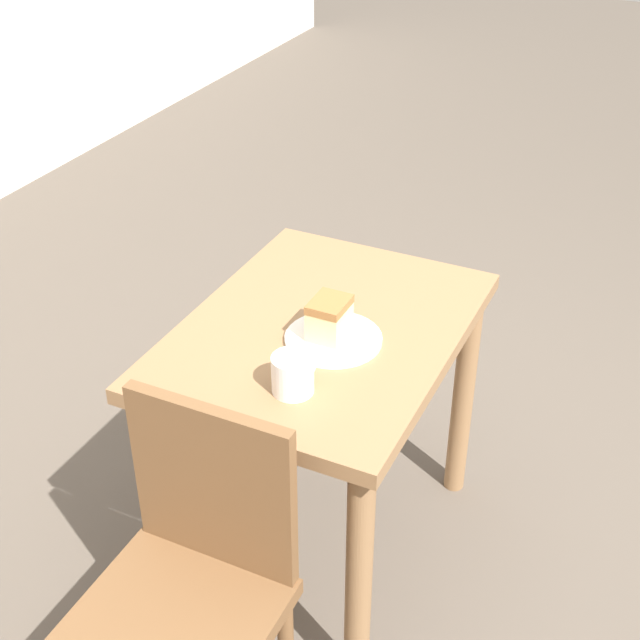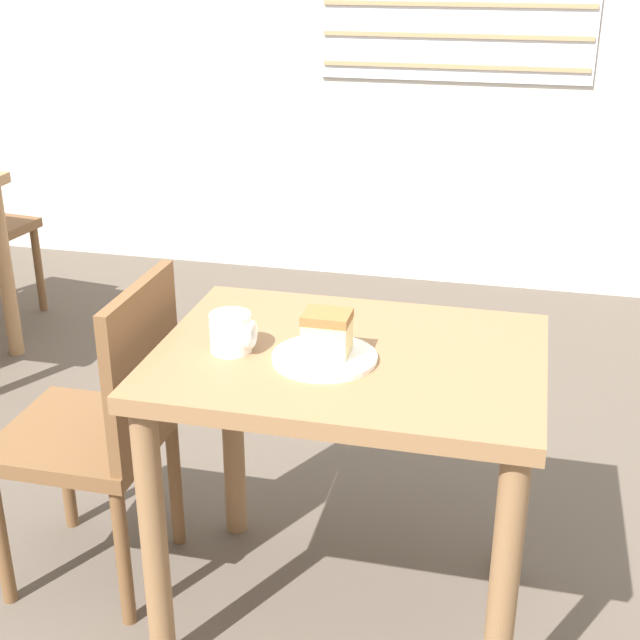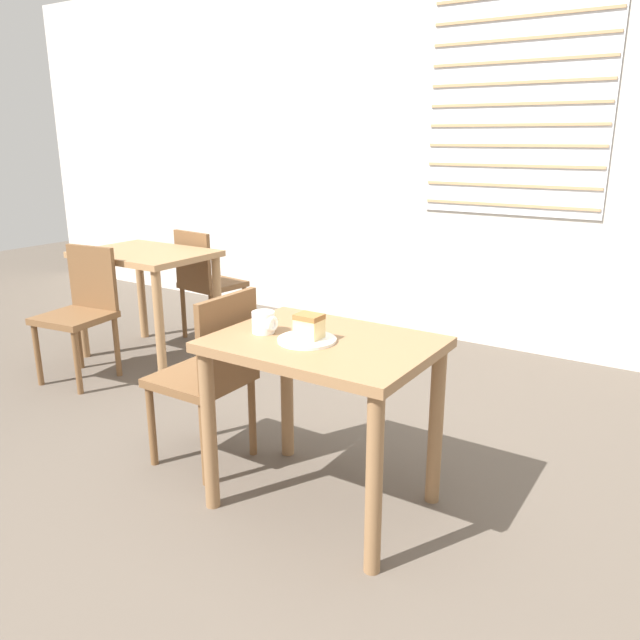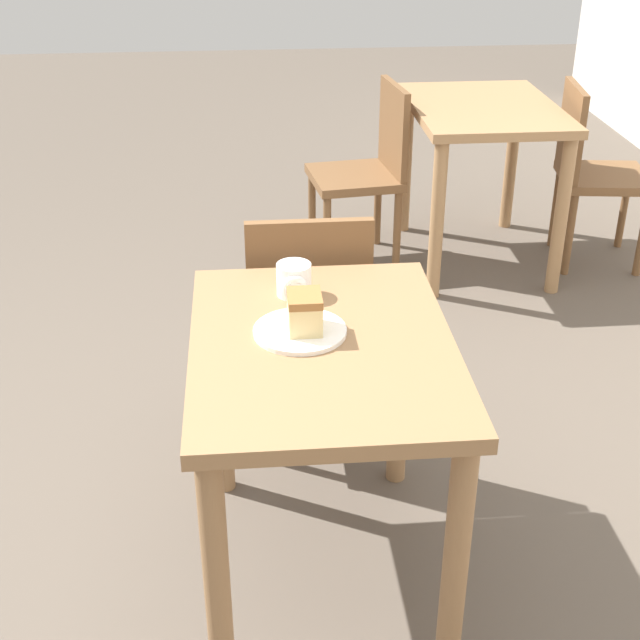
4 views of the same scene
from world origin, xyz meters
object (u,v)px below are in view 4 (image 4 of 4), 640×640
object	(u,v)px
dining_table_near	(322,388)
coffee_mug	(294,280)
dining_table_far	(482,135)
chair_near_window	(307,318)
chair_far_corner	(368,168)
chair_far_opposite	(592,169)
plate	(300,331)
cake_slice	(305,312)

from	to	relation	value
dining_table_near	coffee_mug	xyz separation A→B (m)	(-0.25, -0.05, 0.18)
dining_table_far	chair_near_window	bearing A→B (deg)	-32.85
chair_near_window	chair_far_corner	world-z (taller)	same
dining_table_near	chair_near_window	xyz separation A→B (m)	(-0.62, 0.01, -0.14)
chair_far_opposite	plate	world-z (taller)	chair_far_opposite
plate	cake_slice	distance (m)	0.06
plate	dining_table_far	bearing A→B (deg)	154.01
dining_table_near	dining_table_far	xyz separation A→B (m)	(-2.02, 0.91, 0.02)
dining_table_far	chair_far_corner	size ratio (longest dim) A/B	1.04
dining_table_far	plate	world-z (taller)	dining_table_far
dining_table_near	chair_far_corner	bearing A→B (deg)	169.04
chair_near_window	plate	distance (m)	0.64
chair_far_opposite	coffee_mug	distance (m)	2.28
chair_near_window	cake_slice	distance (m)	0.67
chair_near_window	coffee_mug	xyz separation A→B (m)	(0.37, -0.06, 0.31)
dining_table_near	chair_far_corner	world-z (taller)	chair_far_corner
dining_table_far	plate	distance (m)	2.20
dining_table_far	plate	bearing A→B (deg)	-25.99
cake_slice	coffee_mug	bearing A→B (deg)	-176.47
cake_slice	coffee_mug	xyz separation A→B (m)	(-0.21, -0.01, -0.02)
cake_slice	chair_far_opposite	bearing A→B (deg)	142.61
dining_table_far	chair_far_corner	xyz separation A→B (m)	(-0.04, -0.51, -0.16)
dining_table_far	plate	xyz separation A→B (m)	(1.98, -0.96, 0.12)
chair_far_opposite	cake_slice	size ratio (longest dim) A/B	8.26
chair_near_window	coffee_mug	bearing A→B (deg)	80.70
dining_table_near	plate	xyz separation A→B (m)	(-0.04, -0.05, 0.14)
dining_table_near	dining_table_far	distance (m)	2.22
chair_near_window	chair_far_corner	xyz separation A→B (m)	(-1.44, 0.39, 0.00)
coffee_mug	chair_far_opposite	bearing A→B (deg)	139.10
chair_far_corner	plate	distance (m)	2.09
dining_table_near	chair_far_opposite	distance (m)	2.43
chair_far_opposite	plate	bearing A→B (deg)	149.56
coffee_mug	cake_slice	bearing A→B (deg)	3.53
chair_far_corner	coffee_mug	bearing A→B (deg)	-21.34
chair_near_window	chair_far_opposite	bearing A→B (deg)	-136.64
dining_table_far	cake_slice	bearing A→B (deg)	-25.68
chair_far_opposite	cake_slice	distance (m)	2.44
chair_far_corner	chair_far_opposite	size ratio (longest dim) A/B	1.00
cake_slice	dining_table_near	bearing A→B (deg)	43.08
chair_far_corner	cake_slice	size ratio (longest dim) A/B	8.26
dining_table_near	chair_far_corner	distance (m)	2.11
dining_table_near	coffee_mug	bearing A→B (deg)	-168.37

